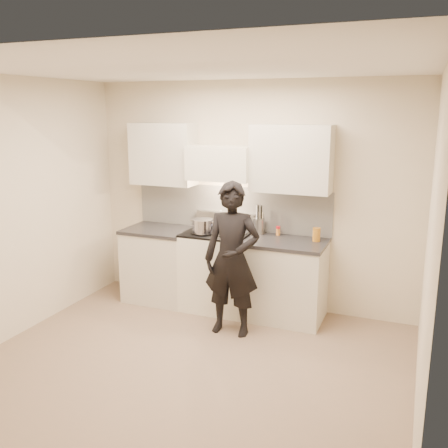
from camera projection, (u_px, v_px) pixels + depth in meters
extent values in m
plane|color=#856A52|center=(189.00, 365.00, 4.71)|extent=(4.00, 4.00, 0.00)
cube|color=beige|center=(250.00, 196.00, 5.99)|extent=(4.00, 0.04, 2.70)
cube|color=beige|center=(51.00, 293.00, 2.83)|extent=(4.00, 0.04, 2.70)
cube|color=beige|center=(12.00, 210.00, 5.13)|extent=(0.04, 3.50, 2.70)
cube|color=beige|center=(430.00, 250.00, 3.68)|extent=(0.04, 3.50, 2.70)
cube|color=silver|center=(184.00, 69.00, 4.11)|extent=(4.00, 3.50, 0.02)
cube|color=silver|center=(231.00, 208.00, 6.11)|extent=(2.50, 0.02, 0.53)
cube|color=#9F9F9F|center=(226.00, 220.00, 6.13)|extent=(0.76, 0.08, 0.20)
cube|color=#EDE8CD|center=(221.00, 163.00, 5.83)|extent=(0.76, 0.40, 0.40)
cylinder|color=#9F9FAD|center=(215.00, 180.00, 5.71)|extent=(0.66, 0.02, 0.02)
cube|color=beige|center=(291.00, 159.00, 5.54)|extent=(0.90, 0.33, 0.75)
cube|color=beige|center=(163.00, 154.00, 6.13)|extent=(0.80, 0.33, 0.75)
cube|color=beige|center=(260.00, 217.00, 5.98)|extent=(0.08, 0.01, 0.12)
cube|color=#EDE8CD|center=(217.00, 271.00, 6.01)|extent=(0.76, 0.65, 0.92)
cube|color=black|center=(217.00, 233.00, 5.90)|extent=(0.76, 0.65, 0.02)
cube|color=silver|center=(233.00, 231.00, 5.95)|extent=(0.36, 0.34, 0.01)
cylinder|color=#9F9FAD|center=(207.00, 252.00, 5.67)|extent=(0.62, 0.02, 0.02)
cylinder|color=black|center=(198.00, 233.00, 5.83)|extent=(0.18, 0.18, 0.01)
cylinder|color=black|center=(227.00, 236.00, 5.70)|extent=(0.18, 0.18, 0.01)
cylinder|color=black|center=(208.00, 227.00, 6.10)|extent=(0.18, 0.18, 0.01)
cylinder|color=black|center=(236.00, 230.00, 5.97)|extent=(0.18, 0.18, 0.01)
cube|color=beige|center=(284.00, 281.00, 5.71)|extent=(0.90, 0.65, 0.88)
cube|color=black|center=(285.00, 243.00, 5.61)|extent=(0.92, 0.67, 0.04)
cube|color=beige|center=(160.00, 265.00, 6.29)|extent=(0.80, 0.65, 0.88)
cube|color=black|center=(159.00, 230.00, 6.19)|extent=(0.82, 0.67, 0.04)
ellipsoid|color=#9F9FAD|center=(232.00, 222.00, 5.96)|extent=(0.33, 0.33, 0.18)
torus|color=#9F9FAD|center=(232.00, 218.00, 5.95)|extent=(0.35, 0.35, 0.02)
ellipsoid|color=beige|center=(232.00, 223.00, 5.96)|extent=(0.19, 0.19, 0.08)
cylinder|color=white|center=(224.00, 216.00, 5.83)|extent=(0.04, 0.24, 0.18)
cylinder|color=#9F9FAD|center=(203.00, 226.00, 5.79)|extent=(0.25, 0.25, 0.16)
cube|color=#9F9FAD|center=(192.00, 220.00, 5.83)|extent=(0.05, 0.03, 0.01)
cube|color=#9F9FAD|center=(214.00, 222.00, 5.72)|extent=(0.05, 0.03, 0.01)
cylinder|color=#9F9F9F|center=(259.00, 226.00, 5.90)|extent=(0.13, 0.13, 0.18)
cylinder|color=black|center=(261.00, 219.00, 5.87)|extent=(0.02, 0.02, 0.32)
cylinder|color=white|center=(261.00, 218.00, 5.89)|extent=(0.02, 0.02, 0.32)
cylinder|color=#9F9F9F|center=(260.00, 218.00, 5.91)|extent=(0.02, 0.02, 0.32)
cylinder|color=black|center=(258.00, 218.00, 5.91)|extent=(0.02, 0.02, 0.32)
cylinder|color=#9F9F9F|center=(256.00, 218.00, 5.89)|extent=(0.02, 0.02, 0.32)
cylinder|color=white|center=(257.00, 219.00, 5.87)|extent=(0.02, 0.02, 0.32)
cylinder|color=black|center=(258.00, 219.00, 5.85)|extent=(0.02, 0.02, 0.32)
cylinder|color=#9F9F9F|center=(260.00, 219.00, 5.85)|extent=(0.02, 0.02, 0.32)
cylinder|color=orange|center=(278.00, 232.00, 5.84)|extent=(0.05, 0.05, 0.08)
cylinder|color=red|center=(278.00, 227.00, 5.83)|extent=(0.05, 0.05, 0.03)
cylinder|color=#B06E1C|center=(316.00, 235.00, 5.57)|extent=(0.09, 0.09, 0.15)
imported|color=black|center=(232.00, 259.00, 5.24)|extent=(0.62, 0.42, 1.65)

